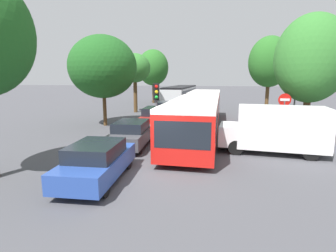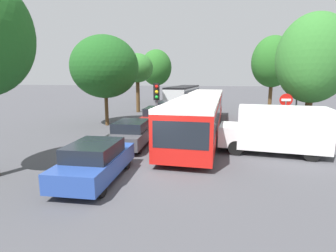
% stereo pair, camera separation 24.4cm
% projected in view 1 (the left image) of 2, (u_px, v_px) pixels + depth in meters
% --- Properties ---
extents(ground_plane, '(200.00, 200.00, 0.00)m').
position_uv_depth(ground_plane, '(150.00, 170.00, 10.70)').
color(ground_plane, '#47474C').
extents(articulated_bus, '(3.14, 16.86, 2.49)m').
position_uv_depth(articulated_bus, '(200.00, 111.00, 18.06)').
color(articulated_bus, red).
rests_on(articulated_bus, ground).
extents(city_bus_rear, '(3.48, 11.70, 2.48)m').
position_uv_depth(city_bus_rear, '(180.00, 94.00, 35.55)').
color(city_bus_rear, silver).
rests_on(city_bus_rear, ground).
extents(queued_car_blue, '(1.86, 4.14, 1.42)m').
position_uv_depth(queued_car_blue, '(97.00, 161.00, 9.48)').
color(queued_car_blue, '#284799').
rests_on(queued_car_blue, ground).
extents(queued_car_graphite, '(1.85, 4.11, 1.41)m').
position_uv_depth(queued_car_graphite, '(132.00, 134.00, 14.11)').
color(queued_car_graphite, '#47474C').
rests_on(queued_car_graphite, ground).
extents(queued_car_red, '(2.00, 4.45, 1.53)m').
position_uv_depth(queued_car_red, '(156.00, 117.00, 19.43)').
color(queued_car_red, '#B21E19').
rests_on(queued_car_red, ground).
extents(queued_car_black, '(1.84, 4.10, 1.41)m').
position_uv_depth(queued_car_black, '(166.00, 109.00, 24.98)').
color(queued_car_black, black).
rests_on(queued_car_black, ground).
extents(white_van, '(5.18, 2.47, 2.31)m').
position_uv_depth(white_van, '(276.00, 128.00, 12.85)').
color(white_van, white).
rests_on(white_van, ground).
extents(traffic_light, '(0.38, 0.40, 3.40)m').
position_uv_depth(traffic_light, '(156.00, 100.00, 14.05)').
color(traffic_light, '#56595E').
rests_on(traffic_light, ground).
extents(no_entry_sign, '(0.70, 0.08, 2.82)m').
position_uv_depth(no_entry_sign, '(284.00, 110.00, 14.80)').
color(no_entry_sign, '#56595E').
rests_on(no_entry_sign, ground).
extents(direction_sign_post, '(0.33, 1.38, 3.60)m').
position_uv_depth(direction_sign_post, '(295.00, 96.00, 16.27)').
color(direction_sign_post, '#56595E').
rests_on(direction_sign_post, ground).
extents(tree_left_mid, '(5.07, 5.07, 6.80)m').
position_uv_depth(tree_left_mid, '(103.00, 67.00, 19.61)').
color(tree_left_mid, '#51381E').
rests_on(tree_left_mid, ground).
extents(tree_left_far, '(3.27, 3.27, 6.15)m').
position_uv_depth(tree_left_far, '(135.00, 68.00, 27.28)').
color(tree_left_far, '#51381E').
rests_on(tree_left_far, ground).
extents(tree_left_distant, '(4.34, 4.34, 7.53)m').
position_uv_depth(tree_left_distant, '(153.00, 68.00, 37.09)').
color(tree_left_distant, '#51381E').
rests_on(tree_left_distant, ground).
extents(tree_right_near, '(3.99, 3.99, 7.22)m').
position_uv_depth(tree_right_near, '(311.00, 61.00, 14.86)').
color(tree_right_near, '#51381E').
rests_on(tree_right_near, ground).
extents(tree_right_mid, '(4.26, 4.26, 7.89)m').
position_uv_depth(tree_right_mid, '(269.00, 63.00, 27.23)').
color(tree_right_mid, '#51381E').
rests_on(tree_right_mid, ground).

